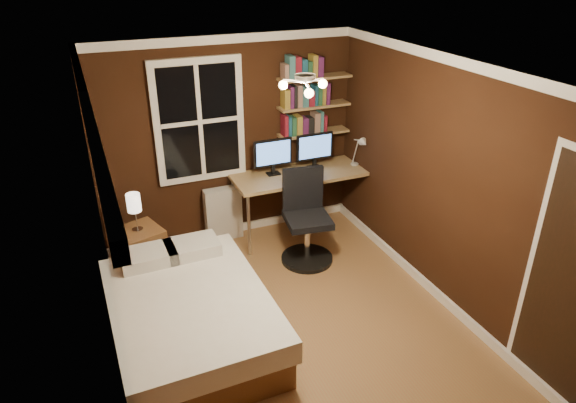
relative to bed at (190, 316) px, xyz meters
name	(u,v)px	position (x,y,z in m)	size (l,w,h in m)	color
floor	(297,328)	(0.99, -0.23, -0.28)	(4.20, 4.20, 0.00)	#95613B
wall_back	(229,141)	(0.99, 1.87, 0.97)	(3.20, 0.04, 2.50)	black
wall_left	(108,253)	(-0.61, -0.23, 0.97)	(0.04, 4.20, 2.50)	black
wall_right	(447,186)	(2.59, -0.23, 0.97)	(0.04, 4.20, 2.50)	black
ceiling	(300,71)	(0.99, -0.23, 2.22)	(3.20, 4.20, 0.02)	white
window	(199,121)	(0.64, 1.84, 1.27)	(1.06, 0.06, 1.46)	white
door	(574,293)	(2.58, -1.78, 0.75)	(0.03, 0.82, 2.05)	black
ceiling_fixture	(305,87)	(0.99, -0.33, 2.12)	(0.44, 0.44, 0.18)	beige
bookshelf_lower	(313,133)	(2.07, 1.75, 0.97)	(0.92, 0.22, 0.03)	#977449
books_row_lower	(314,123)	(2.07, 1.75, 1.10)	(0.54, 0.16, 0.23)	maroon
bookshelf_middle	(314,106)	(2.07, 1.75, 1.32)	(0.92, 0.22, 0.03)	#977449
books_row_middle	(314,95)	(2.07, 1.75, 1.45)	(0.60, 0.16, 0.23)	navy
bookshelf_upper	(315,77)	(2.07, 1.75, 1.67)	(0.92, 0.22, 0.03)	#977449
books_row_upper	(315,67)	(2.07, 1.75, 1.80)	(0.42, 0.16, 0.23)	#255836
bed	(190,316)	(0.00, 0.00, 0.00)	(1.42, 1.94, 0.65)	brown
nightstand	(141,252)	(-0.26, 1.30, 0.01)	(0.46, 0.46, 0.58)	brown
bedside_lamp	(135,212)	(-0.26, 1.30, 0.52)	(0.15, 0.15, 0.43)	white
radiator	(223,214)	(0.83, 1.75, 0.07)	(0.46, 0.16, 0.69)	beige
desk	(303,177)	(1.82, 1.52, 0.50)	(1.76, 0.66, 0.84)	#977449
monitor_left	(273,157)	(1.46, 1.61, 0.79)	(0.49, 0.12, 0.45)	black
monitor_right	(315,151)	(2.02, 1.61, 0.79)	(0.49, 0.12, 0.45)	black
desk_lamp	(359,151)	(2.54, 1.41, 0.78)	(0.14, 0.32, 0.44)	silver
office_chair	(306,226)	(1.59, 0.90, 0.16)	(0.61, 0.61, 1.11)	black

